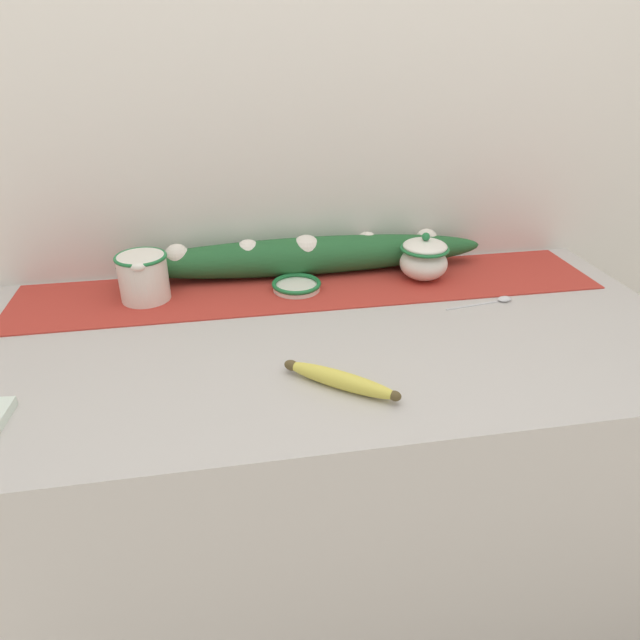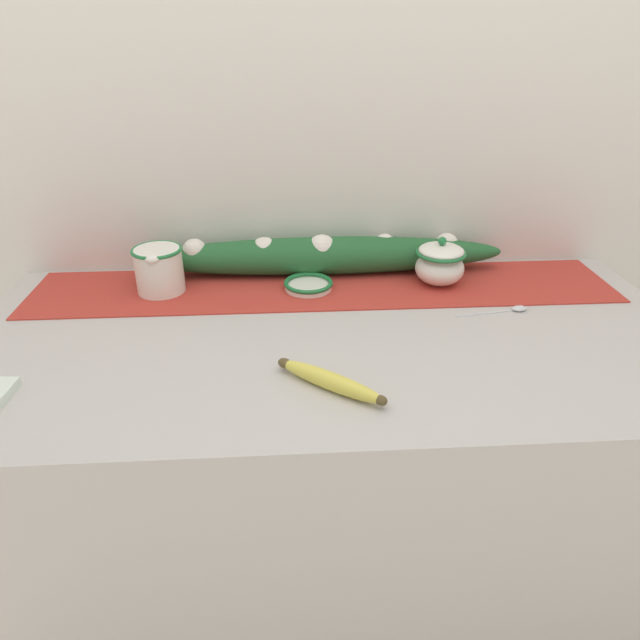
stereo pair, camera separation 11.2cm
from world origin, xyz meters
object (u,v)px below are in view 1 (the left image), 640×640
(small_dish, at_px, (297,286))
(spoon, at_px, (499,300))
(sugar_bowl, at_px, (424,259))
(banana, at_px, (340,380))
(cream_pitcher, at_px, (143,276))

(small_dish, xyz_separation_m, spoon, (0.45, -0.14, -0.01))
(sugar_bowl, relative_size, small_dish, 1.01)
(banana, bearing_deg, sugar_bowl, 55.01)
(sugar_bowl, xyz_separation_m, small_dish, (-0.32, -0.01, -0.04))
(small_dish, height_order, banana, banana)
(banana, relative_size, spoon, 1.13)
(banana, xyz_separation_m, spoon, (0.43, 0.27, -0.01))
(sugar_bowl, relative_size, banana, 0.62)
(cream_pitcher, xyz_separation_m, sugar_bowl, (0.66, -0.00, -0.00))
(banana, distance_m, spoon, 0.51)
(small_dish, distance_m, banana, 0.42)
(cream_pitcher, height_order, small_dish, cream_pitcher)
(small_dish, bearing_deg, banana, -87.52)
(sugar_bowl, height_order, small_dish, sugar_bowl)
(cream_pitcher, height_order, banana, cream_pitcher)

